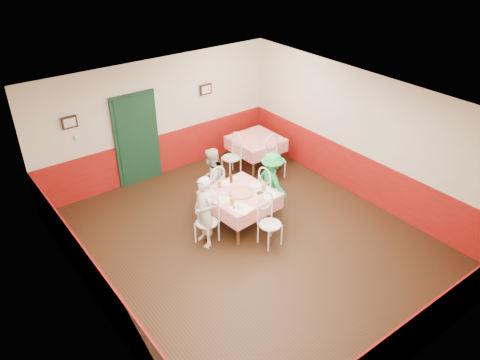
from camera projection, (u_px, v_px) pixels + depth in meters
floor at (251, 243)px, 9.04m from camera, size 7.00×7.00×0.00m
ceiling at (253, 106)px, 7.63m from camera, size 7.00×7.00×0.00m
back_wall at (158, 119)px, 10.75m from camera, size 6.00×0.10×2.80m
front_wall at (423, 292)px, 5.92m from camera, size 6.00×0.10×2.80m
left_wall at (90, 243)px, 6.78m from camera, size 0.10×7.00×2.80m
right_wall at (363, 137)px, 9.89m from camera, size 0.10×7.00×2.80m
wainscot_back at (162, 154)px, 11.19m from camera, size 6.00×0.03×1.00m
wainscot_front at (409, 340)px, 6.38m from camera, size 6.00×0.03×1.00m
wainscot_left at (100, 289)px, 7.24m from camera, size 0.03×7.00×1.00m
wainscot_right at (358, 174)px, 10.34m from camera, size 0.03×7.00×1.00m
door at (137, 140)px, 10.58m from camera, size 0.96×0.06×2.10m
picture_left at (69, 122)px, 9.45m from camera, size 0.32×0.03×0.26m
picture_right at (206, 89)px, 11.16m from camera, size 0.32×0.03×0.26m
thermostat at (77, 137)px, 9.68m from camera, size 0.10×0.03×0.10m
main_table at (240, 209)px, 9.38m from camera, size 1.32×1.32×0.77m
second_table at (256, 152)px, 11.56m from camera, size 1.14×1.14×0.77m
chair_left at (207, 222)px, 8.85m from camera, size 0.52×0.52×0.90m
chair_right at (270, 191)px, 9.83m from camera, size 0.45×0.45×0.90m
chair_far at (213, 189)px, 9.89m from camera, size 0.44×0.44×0.90m
chair_near at (270, 224)px, 8.79m from camera, size 0.43×0.43×0.90m
chair_second_a at (231, 158)px, 11.13m from camera, size 0.43×0.43×0.90m
chair_second_b at (276, 161)px, 11.00m from camera, size 0.43×0.43×0.90m
pizza at (241, 193)px, 9.15m from camera, size 0.51×0.51×0.03m
plate_left at (223, 200)px, 8.95m from camera, size 0.27×0.27×0.01m
plate_right at (256, 185)px, 9.42m from camera, size 0.27×0.27×0.01m
plate_far at (226, 183)px, 9.48m from camera, size 0.27×0.27×0.01m
glass_a at (232, 202)px, 8.77m from camera, size 0.09×0.09×0.15m
glass_b at (264, 187)px, 9.22m from camera, size 0.08×0.08×0.14m
glass_c at (220, 184)px, 9.33m from camera, size 0.08×0.08×0.14m
beer_bottle at (231, 178)px, 9.45m from camera, size 0.07×0.07×0.23m
shaker_a at (238, 207)px, 8.66m from camera, size 0.04×0.04×0.09m
shaker_b at (242, 208)px, 8.63m from camera, size 0.04×0.04×0.09m
shaker_c at (234, 207)px, 8.67m from camera, size 0.04×0.04×0.09m
menu_left at (241, 208)px, 8.71m from camera, size 0.38×0.46×0.00m
menu_right at (268, 193)px, 9.16m from camera, size 0.35×0.43×0.00m
wallet at (260, 193)px, 9.16m from camera, size 0.12×0.10×0.02m
diner_left at (204, 212)px, 8.69m from camera, size 0.35×0.53×1.43m
diner_far at (211, 179)px, 9.80m from camera, size 0.79×0.69×1.37m
diner_right at (272, 182)px, 9.75m from camera, size 0.49×0.85×1.31m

